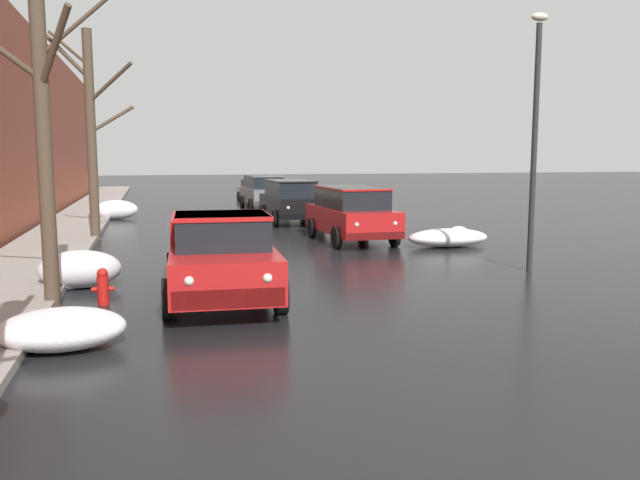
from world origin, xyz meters
The scene contains 14 objects.
left_sidewalk_slab centered at (-6.69, 18.00, 0.07)m, with size 2.51×80.00×0.15m, color gray.
snow_bank_near_corner_left centered at (-5.23, 11.46, 0.38)m, with size 1.73×1.12×0.82m.
snow_bank_mid_block_left centered at (-4.94, 6.83, 0.30)m, with size 1.83×1.34×0.60m.
snow_bank_near_corner_right centered at (5.42, 15.34, 0.29)m, with size 2.63×1.37×0.63m.
snow_bank_along_right_kerb centered at (-5.19, 27.34, 0.42)m, with size 1.92×0.94×0.87m.
bare_tree_second_along_sidewalk centered at (-5.49, 9.70, 3.44)m, with size 3.31×1.15×6.53m.
bare_tree_mid_block centered at (-5.48, 19.88, 3.74)m, with size 2.80×1.52×6.97m.
pickup_truck_red_approaching_near_lane centered at (-2.34, 9.59, 0.88)m, with size 2.39×5.31×1.76m.
suv_red_parked_kerbside_close centered at (2.77, 17.25, 0.99)m, with size 2.19×4.71×1.82m.
suv_black_parked_kerbside_mid centered at (2.14, 23.94, 0.99)m, with size 2.11×4.75×1.82m.
suv_grey_parked_far_down_block centered at (2.25, 31.24, 0.99)m, with size 2.17×4.33×1.82m.
sedan_white_queued_behind_truck centered at (2.75, 36.93, 0.75)m, with size 2.06×4.16×1.42m.
fire_hydrant centered at (-4.58, 9.68, 0.36)m, with size 0.42×0.22×0.71m.
street_lamp_post centered at (5.43, 10.90, 3.46)m, with size 0.44×0.24×6.20m.
Camera 1 is at (-3.64, -3.01, 2.81)m, focal length 36.05 mm.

